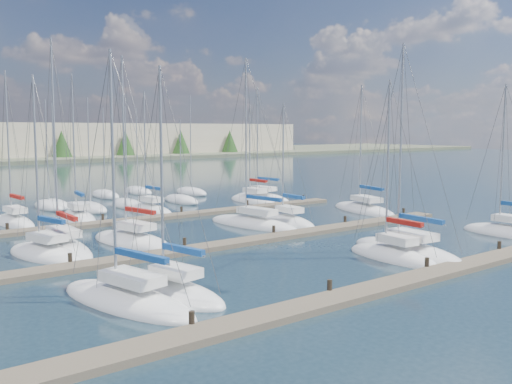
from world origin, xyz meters
TOP-DOWN VIEW (x-y plane):
  - ground at (0.00, 60.00)m, footprint 400.00×400.00m
  - dock_near at (0.00, 2.01)m, footprint 44.00×1.93m
  - dock_mid at (0.00, 16.01)m, footprint 44.00×1.93m
  - dock_far at (0.00, 30.01)m, footprint 44.00×1.93m
  - sailboat_i at (-10.72, 21.98)m, footprint 2.90×9.47m
  - sailboat_g at (18.85, 6.10)m, footprint 2.75×7.45m
  - sailboat_l at (8.67, 20.71)m, footprint 2.90×7.45m
  - sailboat_o at (-5.00, 34.23)m, footprint 3.73×7.76m
  - sailboat_q at (15.73, 34.72)m, footprint 3.23×8.21m
  - sailboat_e at (7.06, 6.68)m, footprint 4.00×9.62m
  - sailboat_c at (-10.25, 7.68)m, footprint 4.04×7.51m
  - sailboat_j at (-5.89, 21.18)m, footprint 4.39×8.93m
  - sailboat_k at (5.65, 21.66)m, footprint 4.12×10.35m
  - sailboat_h at (-12.32, 20.64)m, footprint 4.33×7.79m
  - sailboat_r at (17.82, 35.80)m, footprint 3.50×8.79m
  - sailboat_p at (2.45, 34.55)m, footprint 2.99×7.60m
  - sailboat_b at (-12.53, 7.96)m, footprint 4.75×9.69m
  - sailboat_n at (-10.32, 35.23)m, footprint 2.70×7.87m
  - sailboat_m at (19.84, 21.68)m, footprint 5.44×10.26m
  - sailboat_d at (5.05, 6.23)m, footprint 2.87×7.44m
  - distant_boats at (-4.34, 43.76)m, footprint 36.93×20.75m

SIDE VIEW (x-z plane):
  - ground at x=0.00m, z-range 0.00..0.00m
  - dock_near at x=0.00m, z-range -0.40..0.70m
  - dock_mid at x=0.00m, z-range -0.40..0.70m
  - dock_far at x=0.00m, z-range -0.40..0.70m
  - sailboat_b at x=-12.53m, z-range -6.19..6.53m
  - sailboat_m at x=19.84m, z-range -6.55..6.89m
  - sailboat_q at x=15.73m, z-range -5.73..6.07m
  - sailboat_l at x=8.67m, z-range -5.48..5.84m
  - sailboat_j at x=-5.89m, z-range -6.95..7.31m
  - sailboat_e at x=7.06m, z-range -7.15..7.51m
  - sailboat_h at x=-12.32m, z-range -6.07..6.44m
  - sailboat_c at x=-10.25m, z-range -5.86..6.23m
  - sailboat_k at x=5.65m, z-range -7.33..7.70m
  - sailboat_g at x=18.85m, z-range -6.08..6.45m
  - sailboat_p at x=2.45m, z-range -6.21..6.58m
  - sailboat_d at x=5.05m, z-range -5.88..6.26m
  - sailboat_o at x=-5.00m, z-range -6.82..7.20m
  - sailboat_i at x=-10.72m, z-range -7.40..7.78m
  - sailboat_r at x=17.82m, z-range -6.79..7.17m
  - sailboat_n at x=-10.32m, z-range -6.84..7.24m
  - distant_boats at x=-4.34m, z-range -6.36..6.94m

